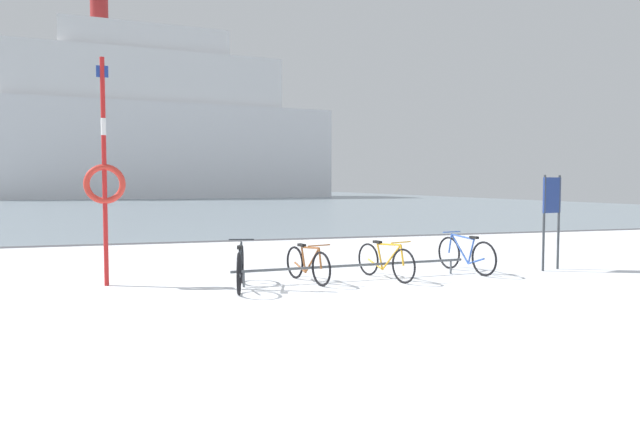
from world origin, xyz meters
TOP-DOWN VIEW (x-y plane):
  - ground at (0.00, 53.90)m, footprint 80.00×132.00m
  - bike_rack at (1.29, 2.22)m, footprint 4.73×0.33m
  - bicycle_0 at (-0.91, 1.99)m, footprint 0.50×1.78m
  - bicycle_1 at (0.37, 2.25)m, footprint 0.57×1.53m
  - bicycle_2 at (1.89, 2.14)m, footprint 0.60×1.65m
  - bicycle_3 at (3.81, 2.43)m, footprint 0.48×1.73m
  - info_sign at (5.70, 2.19)m, footprint 0.54×0.18m
  - rescue_post at (-3.18, 2.93)m, footprint 0.71×0.11m
  - ferry_ship at (-3.37, 70.47)m, footprint 47.77×15.84m

SIDE VIEW (x-z plane):
  - ground at x=0.00m, z-range -0.08..0.00m
  - bike_rack at x=1.29m, z-range 0.12..0.42m
  - bicycle_1 at x=0.37m, z-range -0.03..0.70m
  - bicycle_2 at x=1.89m, z-range -0.03..0.73m
  - bicycle_3 at x=3.81m, z-range -0.04..0.78m
  - bicycle_0 at x=-0.91m, z-range -0.04..0.78m
  - info_sign at x=5.70m, z-range 0.36..2.38m
  - rescue_post at x=-3.18m, z-range -0.08..3.97m
  - ferry_ship at x=-3.37m, z-range -4.64..23.61m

